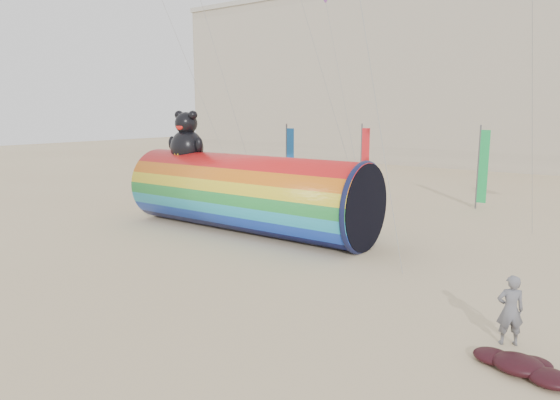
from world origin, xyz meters
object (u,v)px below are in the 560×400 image
Objects in this scene: kite_handler at (510,310)px; fabric_bundle at (528,367)px; windsock_assembly at (246,191)px; hotel_building at (409,76)px.

kite_handler reaches higher than fabric_bundle.
kite_handler is (13.60, -5.69, -1.10)m from windsock_assembly.
windsock_assembly reaches higher than fabric_bundle.
hotel_building reaches higher than windsock_assembly.
windsock_assembly is 14.78m from kite_handler.
windsock_assembly is 16.07m from fabric_bundle.
hotel_building is 32.10× the size of kite_handler.
fabric_bundle is (0.72, -1.37, -0.77)m from kite_handler.
windsock_assembly is at bearing -78.53° from hotel_building.
hotel_building is 53.19m from kite_handler.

